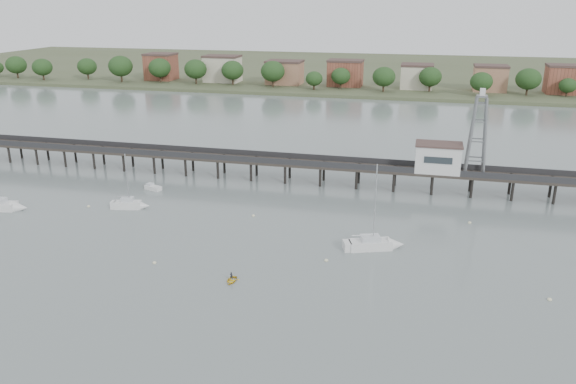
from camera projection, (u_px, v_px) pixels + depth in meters
name	position (u px, v px, depth m)	size (l,w,h in m)	color
ground_plane	(177.00, 363.00, 55.53)	(500.00, 500.00, 0.00)	slate
pier	(305.00, 163.00, 109.41)	(150.00, 5.00, 5.50)	#2D2823
pier_building	(438.00, 157.00, 102.83)	(8.40, 5.40, 5.30)	silver
lattice_tower	(478.00, 136.00, 99.92)	(3.20, 3.20, 15.50)	slate
sailboat_c	(379.00, 244.00, 80.90)	(8.43, 5.01, 13.42)	white
sailboat_b	(132.00, 205.00, 96.42)	(6.22, 3.12, 10.10)	white
sailboat_a	(5.00, 206.00, 95.77)	(8.65, 3.80, 13.80)	white
white_tender	(153.00, 188.00, 106.08)	(3.62, 2.43, 1.30)	white
yellow_dinghy	(232.00, 281.00, 71.63)	(1.64, 0.47, 2.29)	yellow
dinghy_occupant	(232.00, 281.00, 71.63)	(0.38, 1.04, 0.25)	black
mooring_buoys	(296.00, 240.00, 83.62)	(72.32, 26.01, 0.39)	beige
far_shore	(383.00, 71.00, 275.18)	(500.00, 170.00, 10.40)	#475133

